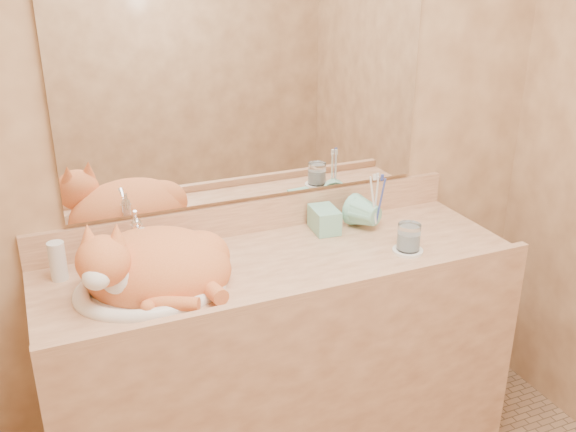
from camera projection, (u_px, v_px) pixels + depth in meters
name	position (u px, v px, depth m)	size (l,w,h in m)	color
wall_back	(251.00, 125.00, 2.22)	(2.40, 0.02, 2.50)	#916442
vanity_counter	(282.00, 366.00, 2.30)	(1.60, 0.55, 0.85)	#9D6646
mirror	(251.00, 85.00, 2.16)	(1.30, 0.02, 0.80)	white
sink_basin	(150.00, 268.00, 1.94)	(0.46, 0.38, 0.14)	white
faucet	(138.00, 240.00, 2.08)	(0.05, 0.12, 0.18)	white
cat	(151.00, 264.00, 1.94)	(0.46, 0.38, 0.25)	#D66331
soap_dispenser	(331.00, 212.00, 2.27)	(0.09, 0.09, 0.20)	#7CC7AD
toothbrush_cup	(376.00, 218.00, 2.33)	(0.12, 0.12, 0.11)	#7CC7AD
toothbrushes	(377.00, 198.00, 2.30)	(0.04, 0.04, 0.23)	silver
saucer	(408.00, 251.00, 2.20)	(0.11, 0.11, 0.01)	white
water_glass	(409.00, 237.00, 2.18)	(0.08, 0.08, 0.09)	white
lotion_bottle	(58.00, 261.00, 2.00)	(0.05, 0.05, 0.13)	silver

